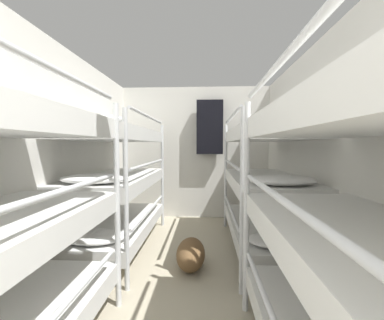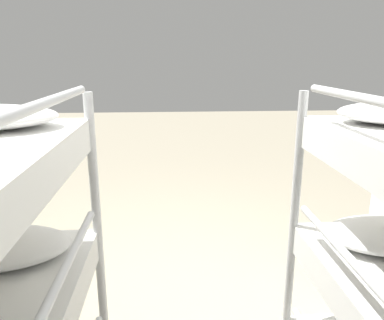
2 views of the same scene
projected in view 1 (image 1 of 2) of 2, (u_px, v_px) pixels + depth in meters
wall_left at (23, 161)px, 2.07m from camera, size 0.06×5.05×2.26m
wall_right at (352, 162)px, 1.93m from camera, size 0.06×5.05×2.26m
wall_back at (195, 153)px, 4.49m from camera, size 2.64×0.06×2.26m
bunk_stack_left_far at (117, 181)px, 3.05m from camera, size 0.79×1.87×1.61m
bunk_stack_right_far at (265, 182)px, 2.95m from camera, size 0.79×1.87×1.61m
duffel_bag at (191, 254)px, 2.62m from camera, size 0.29×0.54×0.29m
hanging_coat at (210, 127)px, 4.30m from camera, size 0.44×0.12×0.90m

